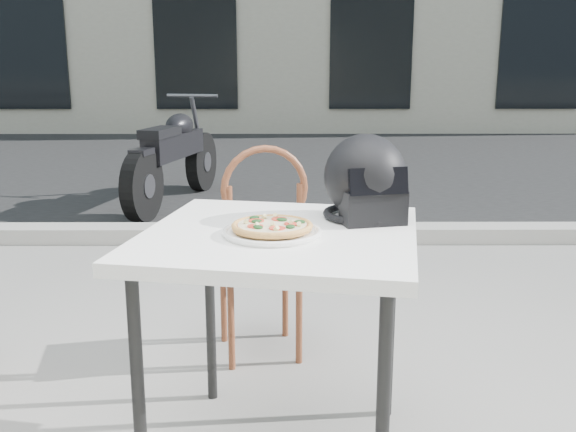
{
  "coord_description": "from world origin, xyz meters",
  "views": [
    {
      "loc": [
        0.03,
        -1.85,
        1.34
      ],
      "look_at": [
        0.04,
        0.15,
        0.87
      ],
      "focal_mm": 40.0,
      "sensor_mm": 36.0,
      "label": 1
    }
  ],
  "objects_px": {
    "cafe_table_main": "(280,253)",
    "helmet": "(366,182)",
    "plate": "(272,232)",
    "pizza": "(272,226)",
    "motorcycle": "(175,158)",
    "cafe_chair_main": "(262,242)"
  },
  "relations": [
    {
      "from": "plate",
      "to": "pizza",
      "type": "bearing_deg",
      "value": 58.28
    },
    {
      "from": "motorcycle",
      "to": "cafe_chair_main",
      "type": "bearing_deg",
      "value": -61.21
    },
    {
      "from": "cafe_table_main",
      "to": "pizza",
      "type": "distance_m",
      "value": 0.12
    },
    {
      "from": "pizza",
      "to": "motorcycle",
      "type": "bearing_deg",
      "value": 103.63
    },
    {
      "from": "cafe_table_main",
      "to": "helmet",
      "type": "bearing_deg",
      "value": 29.87
    },
    {
      "from": "cafe_chair_main",
      "to": "motorcycle",
      "type": "relative_size",
      "value": 0.49
    },
    {
      "from": "cafe_table_main",
      "to": "motorcycle",
      "type": "height_order",
      "value": "motorcycle"
    },
    {
      "from": "plate",
      "to": "motorcycle",
      "type": "height_order",
      "value": "motorcycle"
    },
    {
      "from": "cafe_table_main",
      "to": "motorcycle",
      "type": "bearing_deg",
      "value": 104.09
    },
    {
      "from": "cafe_table_main",
      "to": "plate",
      "type": "xyz_separation_m",
      "value": [
        -0.02,
        -0.05,
        0.08
      ]
    },
    {
      "from": "plate",
      "to": "helmet",
      "type": "bearing_deg",
      "value": 34.88
    },
    {
      "from": "helmet",
      "to": "motorcycle",
      "type": "xyz_separation_m",
      "value": [
        -1.36,
        4.06,
        -0.49
      ]
    },
    {
      "from": "plate",
      "to": "pizza",
      "type": "height_order",
      "value": "pizza"
    },
    {
      "from": "plate",
      "to": "pizza",
      "type": "distance_m",
      "value": 0.02
    },
    {
      "from": "cafe_table_main",
      "to": "cafe_chair_main",
      "type": "relative_size",
      "value": 0.99
    },
    {
      "from": "cafe_chair_main",
      "to": "cafe_table_main",
      "type": "bearing_deg",
      "value": 84.79
    },
    {
      "from": "pizza",
      "to": "cafe_table_main",
      "type": "bearing_deg",
      "value": 65.63
    },
    {
      "from": "cafe_table_main",
      "to": "helmet",
      "type": "distance_m",
      "value": 0.4
    },
    {
      "from": "cafe_table_main",
      "to": "cafe_chair_main",
      "type": "distance_m",
      "value": 0.81
    },
    {
      "from": "pizza",
      "to": "cafe_chair_main",
      "type": "relative_size",
      "value": 0.31
    },
    {
      "from": "helmet",
      "to": "plate",
      "type": "bearing_deg",
      "value": -157.76
    },
    {
      "from": "pizza",
      "to": "cafe_chair_main",
      "type": "height_order",
      "value": "cafe_chair_main"
    }
  ]
}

